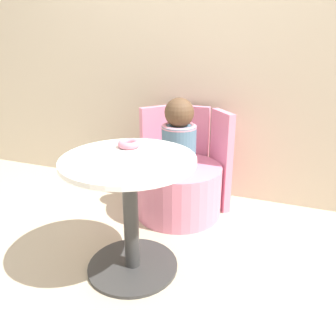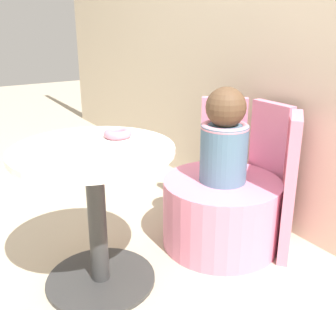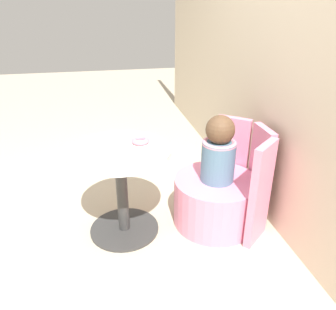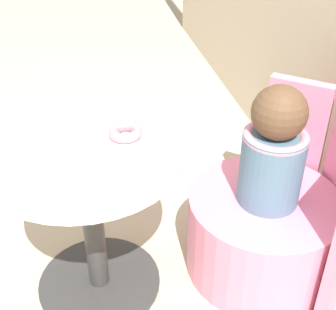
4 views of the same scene
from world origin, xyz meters
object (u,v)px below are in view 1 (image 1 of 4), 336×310
Objects in this scene: round_table at (130,197)px; donut at (129,144)px; tub_chair at (178,190)px; child_figure at (179,135)px.

donut reaches higher than round_table.
donut is at bearing 115.68° from round_table.
donut is (-0.10, -0.51, 0.47)m from tub_chair.
donut is at bearing -101.47° from child_figure.
round_table reaches higher than tub_chair.
tub_chair is at bearing -82.43° from child_figure.
donut is (-0.07, 0.14, 0.22)m from round_table.
child_figure is at bearing 78.53° from donut.
tub_chair is (0.03, 0.65, -0.24)m from round_table.
tub_chair is at bearing 78.53° from donut.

